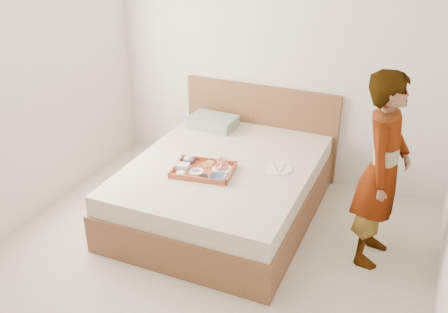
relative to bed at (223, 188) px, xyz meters
name	(u,v)px	position (x,y,z in m)	size (l,w,h in m)	color
ground	(189,282)	(0.15, -1.00, -0.27)	(3.50, 4.00, 0.01)	beige
wall_back	(278,52)	(0.15, 1.00, 1.04)	(3.50, 0.01, 2.60)	silver
bed	(223,188)	(0.00, 0.00, 0.00)	(1.65, 2.00, 0.53)	brown
headboard	(260,128)	(0.00, 0.97, 0.21)	(1.65, 0.06, 0.95)	brown
pillow	(213,122)	(-0.42, 0.70, 0.32)	(0.47, 0.32, 0.11)	#8FA28B
tray	(203,170)	(-0.09, -0.23, 0.29)	(0.52, 0.37, 0.05)	#AF5028
prawn_plate	(222,169)	(0.06, -0.15, 0.28)	(0.18, 0.18, 0.01)	white
navy_bowl_big	(218,178)	(0.09, -0.32, 0.30)	(0.15, 0.15, 0.04)	navy
sauce_dish	(203,177)	(-0.03, -0.36, 0.29)	(0.07, 0.07, 0.03)	black
meat_plate	(196,171)	(-0.13, -0.27, 0.28)	(0.13, 0.13, 0.01)	white
bread_plate	(209,164)	(-0.09, -0.11, 0.28)	(0.13, 0.13, 0.01)	orange
salad_bowl	(189,160)	(-0.28, -0.14, 0.30)	(0.11, 0.11, 0.04)	navy
plastic_tub	(183,166)	(-0.27, -0.27, 0.30)	(0.11, 0.09, 0.05)	silver
cheese_round	(181,174)	(-0.23, -0.38, 0.29)	(0.07, 0.07, 0.03)	white
dinner_plate	(279,169)	(0.50, 0.08, 0.27)	(0.23, 0.23, 0.01)	white
person	(382,171)	(1.36, -0.10, 0.53)	(0.58, 0.38, 1.58)	beige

